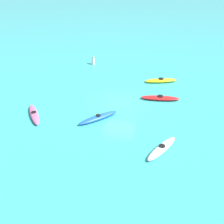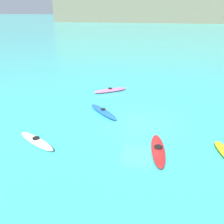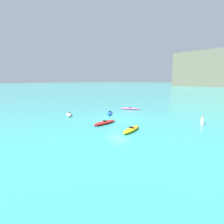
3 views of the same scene
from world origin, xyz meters
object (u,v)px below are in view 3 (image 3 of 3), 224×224
(kayak_yellow, at_px, (131,129))
(person_near_shore, at_px, (202,121))
(kayak_red, at_px, (105,123))
(kayak_pink, at_px, (130,109))
(kayak_white, at_px, (69,114))
(kayak_blue, at_px, (110,113))

(kayak_yellow, bearing_deg, person_near_shore, 64.53)
(kayak_red, height_order, kayak_pink, same)
(kayak_yellow, relative_size, kayak_white, 1.05)
(kayak_yellow, height_order, kayak_white, same)
(kayak_red, xyz_separation_m, kayak_yellow, (3.59, 0.03, 0.00))
(kayak_pink, height_order, person_near_shore, person_near_shore)
(person_near_shore, bearing_deg, kayak_white, -151.15)
(kayak_red, distance_m, person_near_shore, 10.06)
(kayak_white, xyz_separation_m, person_near_shore, (13.69, 7.54, 0.22))
(kayak_blue, relative_size, person_near_shore, 3.00)
(kayak_red, relative_size, person_near_shore, 3.56)
(kayak_red, distance_m, kayak_yellow, 3.59)
(kayak_yellow, height_order, kayak_pink, same)
(kayak_red, height_order, person_near_shore, person_near_shore)
(kayak_blue, xyz_separation_m, kayak_white, (-2.82, -4.55, 0.00))
(kayak_yellow, relative_size, person_near_shore, 3.43)
(kayak_red, distance_m, kayak_white, 6.69)
(kayak_white, bearing_deg, kayak_red, 2.80)
(kayak_white, bearing_deg, kayak_blue, 58.19)
(kayak_red, relative_size, kayak_pink, 1.09)
(kayak_blue, height_order, kayak_white, same)
(kayak_yellow, height_order, kayak_blue, same)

